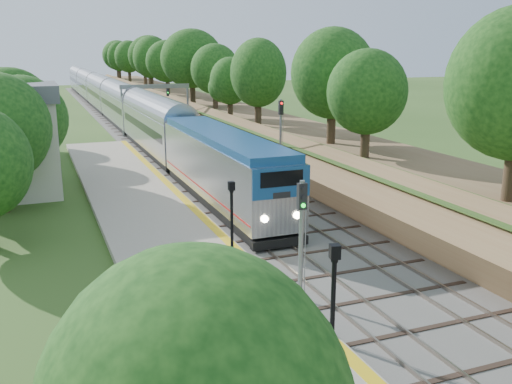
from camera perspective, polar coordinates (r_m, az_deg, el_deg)
name	(u,v)px	position (r m, az deg, el deg)	size (l,w,h in m)	color
ground	(423,367)	(20.94, 16.36, -16.43)	(320.00, 320.00, 0.00)	#2D4C19
trackbed	(145,130)	(75.90, -11.03, 6.11)	(9.50, 170.00, 0.28)	#4C4944
platform	(166,237)	(32.30, -9.00, -4.50)	(6.40, 68.00, 0.38)	gray
yellow_stripe	(215,228)	(32.92, -4.16, -3.64)	(0.55, 68.00, 0.01)	gold
embankment	(206,113)	(77.60, -4.98, 7.90)	(10.64, 170.00, 11.70)	brown
signal_gantry	(155,96)	(70.58, -10.06, 9.44)	(8.40, 0.38, 6.20)	slate
trees_behind_platform	(43,154)	(35.13, -20.54, 3.59)	(7.82, 53.32, 7.21)	#332316
train	(112,102)	(90.93, -14.24, 8.75)	(3.25, 130.25, 4.78)	black
lamppost_mid	(332,326)	(17.53, 7.62, -13.17)	(0.46, 0.46, 4.63)	black
lamppost_far	(232,233)	(25.84, -2.42, -4.16)	(0.43, 0.43, 4.36)	black
signal_platform	(301,238)	(20.70, 4.53, -4.63)	(0.33, 0.26, 5.56)	slate
signal_farside	(281,133)	(44.21, 2.48, 5.97)	(0.36, 0.28, 6.54)	slate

